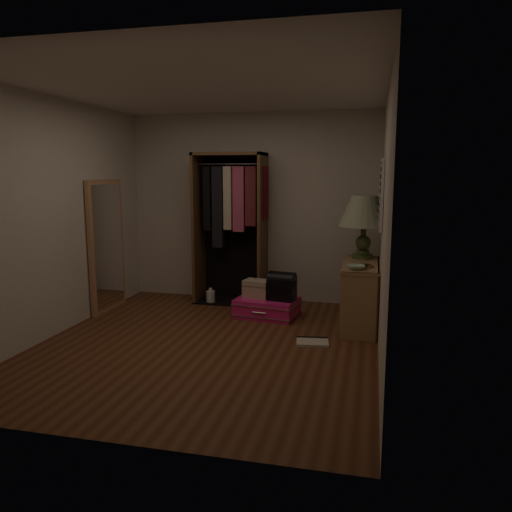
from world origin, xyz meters
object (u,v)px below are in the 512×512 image
black_bag (282,285)px  console_bookshelf (360,293)px  train_case (257,289)px  table_lamp (364,213)px  open_wardrobe (232,215)px  pink_suitcase (267,307)px  white_jug (211,297)px  floor_mirror (107,246)px

black_bag → console_bookshelf: bearing=4.5°
train_case → table_lamp: table_lamp is taller
open_wardrobe → pink_suitcase: (0.62, -0.61, -1.10)m
console_bookshelf → train_case: (-1.27, 0.13, -0.04)m
console_bookshelf → open_wardrobe: bearing=157.7°
console_bookshelf → pink_suitcase: (-1.14, 0.11, -0.27)m
console_bookshelf → pink_suitcase: console_bookshelf is taller
pink_suitcase → table_lamp: (1.15, 0.23, 1.19)m
train_case → table_lamp: size_ratio=0.45×
train_case → white_jug: 0.90m
pink_suitcase → open_wardrobe: bearing=143.3°
floor_mirror → pink_suitcase: size_ratio=2.05×
black_bag → white_jug: bearing=165.1°
train_case → black_bag: black_bag is taller
pink_suitcase → black_bag: bearing=-3.7°
console_bookshelf → open_wardrobe: (-1.76, 0.72, 0.83)m
train_case → black_bag: bearing=-0.0°
console_bookshelf → black_bag: size_ratio=3.13×
floor_mirror → pink_suitcase: floor_mirror is taller
floor_mirror → console_bookshelf: bearing=0.8°
floor_mirror → black_bag: size_ratio=4.75×
open_wardrobe → black_bag: bearing=-38.6°
table_lamp → white_jug: bearing=174.2°
pink_suitcase → train_case: train_case is taller
console_bookshelf → table_lamp: size_ratio=1.39×
table_lamp → black_bag: bearing=-164.1°
black_bag → floor_mirror: bearing=-168.0°
open_wardrobe → table_lamp: open_wardrobe is taller
white_jug → pink_suitcase: bearing=-26.3°
console_bookshelf → open_wardrobe: 2.08m
floor_mirror → train_case: 2.03m
floor_mirror → table_lamp: 3.30m
table_lamp → floor_mirror: bearing=-173.1°
open_wardrobe → train_case: open_wardrobe is taller
open_wardrobe → console_bookshelf: bearing=-22.3°
open_wardrobe → white_jug: bearing=-147.6°
pink_suitcase → floor_mirror: bearing=-167.8°
console_bookshelf → pink_suitcase: size_ratio=1.35×
floor_mirror → train_case: (1.96, 0.18, -0.51)m
black_bag → table_lamp: bearing=24.9°
console_bookshelf → white_jug: 2.13m
open_wardrobe → white_jug: open_wardrobe is taller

